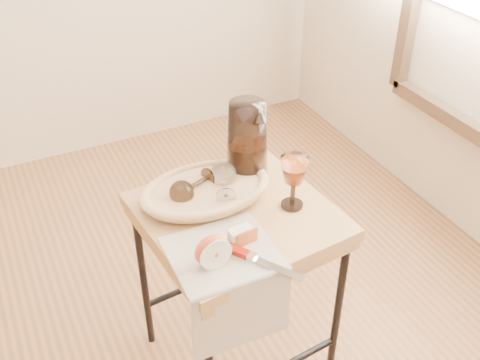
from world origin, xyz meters
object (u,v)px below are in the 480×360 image
apple_half (212,250)px  side_table (237,291)px  pitcher (247,140)px  bread_basket (206,193)px  goblet_lying_b (224,184)px  goblet_lying_a (193,186)px  tea_towel (222,253)px  wine_goblet (293,182)px  table_knife (255,258)px

apple_half → side_table: bearing=44.4°
pitcher → bread_basket: bearing=-144.2°
goblet_lying_b → pitcher: size_ratio=0.45×
goblet_lying_a → goblet_lying_b: size_ratio=0.91×
goblet_lying_a → apple_half: (-0.06, -0.27, 0.00)m
side_table → tea_towel: bearing=-127.9°
bread_basket → pitcher: (0.16, 0.06, 0.10)m
bread_basket → goblet_lying_b: (0.05, -0.02, 0.03)m
goblet_lying_b → wine_goblet: (0.16, -0.12, 0.03)m
pitcher → side_table: bearing=-109.5°
bread_basket → goblet_lying_a: size_ratio=2.94×
wine_goblet → table_knife: (-0.20, -0.16, -0.07)m
side_table → table_knife: table_knife is taller
wine_goblet → table_knife: wine_goblet is taller
side_table → goblet_lying_a: bearing=129.3°
tea_towel → pitcher: 0.38m
pitcher → apple_half: bearing=-112.9°
side_table → tea_towel: size_ratio=2.39×
tea_towel → bread_basket: bearing=78.4°
tea_towel → pitcher: (0.22, 0.29, 0.12)m
tea_towel → goblet_lying_b: goblet_lying_b is taller
bread_basket → wine_goblet: bearing=-33.3°
bread_basket → apple_half: 0.27m
goblet_lying_a → pitcher: (0.19, 0.04, 0.08)m
side_table → table_knife: (-0.05, -0.21, 0.34)m
side_table → pitcher: 0.48m
goblet_lying_b → pitcher: pitcher is taller
tea_towel → goblet_lying_b: 0.24m
bread_basket → goblet_lying_b: goblet_lying_b is taller
wine_goblet → pitcher: bearing=103.2°
apple_half → table_knife: (0.10, -0.04, -0.03)m
goblet_lying_a → table_knife: size_ratio=0.47×
side_table → tea_towel: (-0.11, -0.14, 0.32)m
wine_goblet → tea_towel: bearing=-160.1°
bread_basket → goblet_lying_b: bearing=-21.7°
goblet_lying_b → apple_half: 0.28m
tea_towel → pitcher: size_ratio=0.94×
apple_half → table_knife: size_ratio=0.38×
bread_basket → table_knife: size_ratio=1.39×
goblet_lying_a → table_knife: 0.32m
apple_half → table_knife: 0.11m
tea_towel → pitcher: bearing=54.9°
side_table → goblet_lying_b: size_ratio=5.03×
goblet_lying_a → goblet_lying_b: (0.08, -0.04, 0.00)m
bread_basket → wine_goblet: wine_goblet is taller
tea_towel → wine_goblet: (0.26, 0.09, 0.08)m
side_table → bread_basket: bread_basket is taller
goblet_lying_a → pitcher: pitcher is taller
bread_basket → table_knife: 0.30m
side_table → bread_basket: bearing=121.9°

